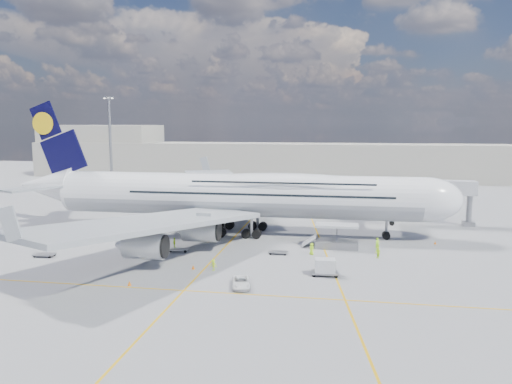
% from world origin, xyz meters
% --- Properties ---
extents(ground, '(300.00, 300.00, 0.00)m').
position_xyz_m(ground, '(0.00, 0.00, 0.00)').
color(ground, gray).
rests_on(ground, ground).
extents(taxi_line_main, '(0.25, 220.00, 0.01)m').
position_xyz_m(taxi_line_main, '(0.00, 0.00, 0.01)').
color(taxi_line_main, '#DFA20B').
rests_on(taxi_line_main, ground).
extents(taxi_line_cross, '(120.00, 0.25, 0.01)m').
position_xyz_m(taxi_line_cross, '(0.00, -20.00, 0.01)').
color(taxi_line_cross, '#DFA20B').
rests_on(taxi_line_cross, ground).
extents(taxi_line_diag, '(14.16, 99.06, 0.01)m').
position_xyz_m(taxi_line_diag, '(14.00, 10.00, 0.01)').
color(taxi_line_diag, '#DFA20B').
rests_on(taxi_line_diag, ground).
extents(airliner, '(77.26, 79.15, 23.71)m').
position_xyz_m(airliner, '(0.26, 10.00, 6.87)').
color(airliner, white).
rests_on(airliner, ground).
extents(jet_bridge, '(18.80, 12.10, 8.50)m').
position_xyz_m(jet_bridge, '(29.81, 20.94, 6.85)').
color(jet_bridge, '#B7B7BC').
rests_on(jet_bridge, ground).
extents(cargo_loader, '(8.53, 3.20, 3.67)m').
position_xyz_m(cargo_loader, '(16.82, 2.89, 1.25)').
color(cargo_loader, silver).
rests_on(cargo_loader, ground).
extents(light_mast, '(3.00, 0.70, 25.50)m').
position_xyz_m(light_mast, '(-40.00, 45.00, 13.21)').
color(light_mast, gray).
rests_on(light_mast, ground).
extents(terminal, '(180.00, 16.00, 12.00)m').
position_xyz_m(terminal, '(0.00, 95.00, 6.00)').
color(terminal, '#B2AD9E').
rests_on(terminal, ground).
extents(hangar, '(40.00, 22.00, 18.00)m').
position_xyz_m(hangar, '(-70.00, 100.00, 9.00)').
color(hangar, '#B2AD9E').
rests_on(hangar, ground).
extents(tree_line, '(160.00, 6.00, 8.00)m').
position_xyz_m(tree_line, '(40.00, 140.00, 4.00)').
color(tree_line, '#193814').
rests_on(tree_line, ground).
extents(dolly_row_a, '(3.09, 1.84, 0.43)m').
position_xyz_m(dolly_row_a, '(-24.23, -9.48, 0.34)').
color(dolly_row_a, gray).
rests_on(dolly_row_a, ground).
extents(dolly_row_b, '(3.03, 1.90, 0.42)m').
position_xyz_m(dolly_row_b, '(-6.09, -3.45, 0.32)').
color(dolly_row_b, gray).
rests_on(dolly_row_b, ground).
extents(dolly_row_c, '(2.72, 1.62, 1.65)m').
position_xyz_m(dolly_row_c, '(-13.14, -0.06, 0.89)').
color(dolly_row_c, gray).
rests_on(dolly_row_c, ground).
extents(dolly_back, '(3.26, 2.30, 1.87)m').
position_xyz_m(dolly_back, '(-15.16, 3.94, 1.00)').
color(dolly_back, gray).
rests_on(dolly_back, ground).
extents(dolly_nose_far, '(3.54, 2.05, 2.17)m').
position_xyz_m(dolly_nose_far, '(15.75, -11.62, 1.17)').
color(dolly_nose_far, gray).
rests_on(dolly_nose_far, ground).
extents(dolly_nose_near, '(2.84, 1.66, 0.40)m').
position_xyz_m(dolly_nose_near, '(8.65, -2.36, 0.31)').
color(dolly_nose_near, gray).
rests_on(dolly_nose_near, ground).
extents(baggage_tug, '(3.04, 2.31, 1.72)m').
position_xyz_m(baggage_tug, '(-11.28, -2.52, 0.76)').
color(baggage_tug, white).
rests_on(baggage_tug, ground).
extents(catering_truck_inner, '(6.00, 2.97, 3.43)m').
position_xyz_m(catering_truck_inner, '(-4.49, 31.57, 1.62)').
color(catering_truck_inner, gray).
rests_on(catering_truck_inner, ground).
extents(catering_truck_outer, '(7.33, 3.23, 4.27)m').
position_xyz_m(catering_truck_outer, '(-17.71, 43.24, 1.98)').
color(catering_truck_outer, gray).
rests_on(catering_truck_outer, ground).
extents(service_van, '(2.91, 4.67, 1.20)m').
position_xyz_m(service_van, '(6.23, -17.81, 0.60)').
color(service_van, white).
rests_on(service_van, ground).
extents(crew_nose, '(0.81, 0.66, 1.90)m').
position_xyz_m(crew_nose, '(23.10, 2.41, 0.95)').
color(crew_nose, '#ACFF1A').
rests_on(crew_nose, ground).
extents(crew_loader, '(1.00, 1.05, 1.72)m').
position_xyz_m(crew_loader, '(22.82, -2.42, 0.86)').
color(crew_loader, '#C9FF1A').
rests_on(crew_loader, ground).
extents(crew_wing, '(0.40, 0.92, 1.56)m').
position_xyz_m(crew_wing, '(-7.54, -1.32, 0.78)').
color(crew_wing, '#A9E317').
rests_on(crew_wing, ground).
extents(crew_van, '(1.02, 0.98, 1.76)m').
position_xyz_m(crew_van, '(13.49, -1.91, 0.88)').
color(crew_van, '#B4F81A').
rests_on(crew_van, ground).
extents(crew_tug, '(1.08, 0.76, 1.52)m').
position_xyz_m(crew_tug, '(1.41, -11.98, 0.76)').
color(crew_tug, '#BDEC18').
rests_on(crew_tug, ground).
extents(cone_nose, '(0.41, 0.41, 0.52)m').
position_xyz_m(cone_nose, '(32.37, 7.83, 0.25)').
color(cone_nose, orange).
rests_on(cone_nose, ground).
extents(cone_wing_left_inner, '(0.38, 0.38, 0.49)m').
position_xyz_m(cone_wing_left_inner, '(-15.03, 29.45, 0.23)').
color(cone_wing_left_inner, orange).
rests_on(cone_wing_left_inner, ground).
extents(cone_wing_left_outer, '(0.40, 0.40, 0.51)m').
position_xyz_m(cone_wing_left_outer, '(-9.86, 40.92, 0.25)').
color(cone_wing_left_outer, orange).
rests_on(cone_wing_left_outer, ground).
extents(cone_wing_right_inner, '(0.44, 0.44, 0.56)m').
position_xyz_m(cone_wing_right_inner, '(-1.40, -11.73, 0.27)').
color(cone_wing_right_inner, orange).
rests_on(cone_wing_right_inner, ground).
extents(cone_wing_right_outer, '(0.46, 0.46, 0.58)m').
position_xyz_m(cone_wing_right_outer, '(-6.88, -19.42, 0.28)').
color(cone_wing_right_outer, orange).
rests_on(cone_wing_right_outer, ground).
extents(cone_tail, '(0.42, 0.42, 0.53)m').
position_xyz_m(cone_tail, '(-33.05, 11.98, 0.26)').
color(cone_tail, orange).
rests_on(cone_tail, ground).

